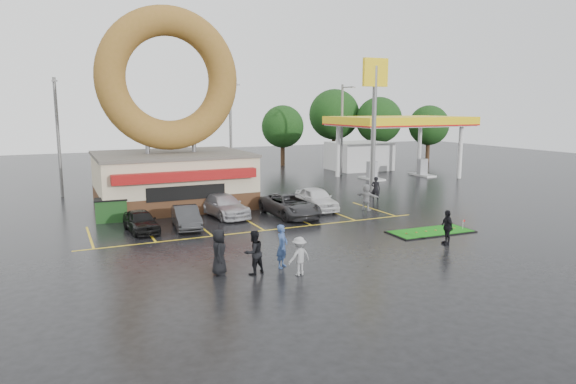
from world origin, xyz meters
name	(u,v)px	position (x,y,z in m)	size (l,w,h in m)	color
ground	(290,245)	(0.00, 0.00, 0.00)	(120.00, 120.00, 0.00)	black
donut_shop	(171,142)	(-3.00, 12.97, 4.46)	(10.20, 8.70, 13.50)	#472B19
gas_station	(381,138)	(20.00, 20.94, 3.70)	(12.30, 13.65, 5.90)	silver
shell_sign	(375,100)	(13.00, 12.00, 7.38)	(2.20, 0.36, 10.60)	slate
streetlight_left	(58,134)	(-10.00, 19.92, 4.78)	(0.40, 2.21, 9.00)	slate
streetlight_mid	(231,130)	(4.00, 20.92, 4.78)	(0.40, 2.21, 9.00)	slate
streetlight_right	(342,127)	(16.00, 21.92, 4.78)	(0.40, 2.21, 9.00)	slate
tree_far_a	(379,120)	(26.00, 30.00, 5.18)	(5.60, 5.60, 8.00)	#332114
tree_far_b	(429,125)	(32.00, 28.00, 4.53)	(4.90, 4.90, 7.00)	#332114
tree_far_c	(334,115)	(22.00, 34.00, 5.84)	(6.30, 6.30, 9.00)	#332114
tree_far_d	(283,127)	(14.00, 32.00, 4.53)	(4.90, 4.90, 7.00)	#332114
car_black	(141,221)	(-6.31, 5.99, 0.61)	(1.44, 3.58, 1.22)	black
car_dgrey	(186,217)	(-3.82, 5.82, 0.63)	(1.33, 3.82, 1.26)	#28282A
car_silver	(224,205)	(-0.88, 8.00, 0.69)	(1.92, 4.73, 1.37)	#B1B1B6
car_grey	(290,205)	(2.90, 6.22, 0.71)	(2.35, 5.10, 1.42)	#2E2D30
car_white	(316,199)	(5.40, 7.38, 0.74)	(1.76, 4.37, 1.49)	silver
person_blue	(282,246)	(-1.81, -3.06, 0.94)	(0.69, 0.45, 1.88)	#334B7F
person_blackjkt	(254,252)	(-3.24, -3.40, 0.92)	(0.90, 0.70, 1.84)	black
person_hoodie	(299,256)	(-1.61, -4.32, 0.81)	(1.04, 0.60, 1.61)	gray
person_bystander	(219,252)	(-4.57, -2.86, 0.96)	(0.93, 0.61, 1.91)	black
person_cameraman	(447,227)	(7.26, -3.11, 0.88)	(1.03, 0.43, 1.75)	black
person_walker_near	(366,197)	(8.38, 5.86, 0.88)	(1.63, 0.52, 1.76)	#959598
person_walker_far	(376,189)	(10.76, 8.25, 0.92)	(0.67, 0.44, 1.83)	black
dumpster	(111,211)	(-7.50, 9.50, 0.65)	(1.80, 1.20, 1.30)	#1B4319
putting_green	(431,232)	(8.19, -0.85, 0.04)	(4.82, 2.21, 0.59)	black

